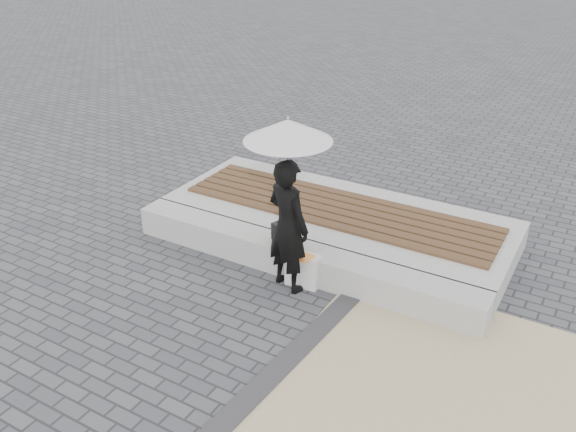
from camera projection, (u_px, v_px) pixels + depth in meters
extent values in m
plane|color=#46464B|center=(228.00, 338.00, 6.80)|extent=(80.00, 80.00, 0.00)
cube|color=#323134|center=(261.00, 387.00, 6.08)|extent=(0.61, 5.20, 0.04)
cube|color=#ACACA7|center=(298.00, 259.00, 7.94)|extent=(5.00, 0.45, 0.40)
cube|color=#AFB0AB|center=(337.00, 222.00, 8.87)|extent=(5.00, 2.00, 0.40)
imported|color=black|center=(288.00, 226.00, 7.35)|extent=(0.73, 0.59, 1.73)
cylinder|color=#A6A7AB|center=(288.00, 182.00, 7.08)|extent=(0.02, 0.02, 1.03)
cone|color=silver|center=(288.00, 130.00, 6.79)|extent=(1.03, 1.03, 0.25)
sphere|color=#A6A7AB|center=(288.00, 118.00, 6.72)|extent=(0.03, 0.03, 0.03)
cube|color=black|center=(282.00, 234.00, 7.88)|extent=(0.36, 0.23, 0.24)
cube|color=beige|center=(303.00, 270.00, 7.65)|extent=(0.44, 0.21, 0.45)
cube|color=red|center=(301.00, 256.00, 7.51)|extent=(0.33, 0.27, 0.01)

